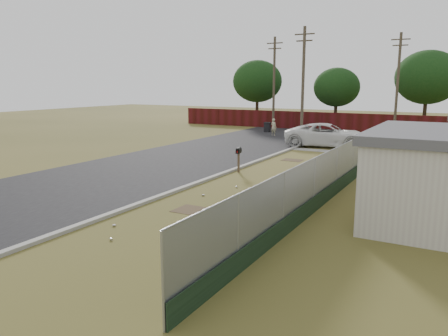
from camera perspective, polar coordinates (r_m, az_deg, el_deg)
The scene contains 12 objects.
ground at distance 20.09m, azimuth 5.74°, elevation -2.32°, with size 120.00×120.00×0.00m, color olive.
street at distance 30.13m, azimuth 0.04°, elevation 2.21°, with size 15.10×60.00×0.12m.
chainlink_fence at distance 19.91m, azimuth 15.24°, elevation -0.42°, with size 0.10×27.06×2.02m.
privacy_fence at distance 45.26m, azimuth 11.44°, elevation 6.05°, with size 30.00×0.12×1.80m, color #490F12.
utility_poles at distance 40.28m, azimuth 12.94°, elevation 10.82°, with size 12.60×8.24×9.00m.
horizon_trees at distance 42.10m, azimuth 20.06°, elevation 10.35°, with size 33.32×31.94×7.78m.
fire_hydrant at distance 12.58m, azimuth 3.95°, elevation -8.33°, with size 0.44×0.45×0.95m.
mailbox at distance 22.86m, azimuth 1.92°, elevation 2.00°, with size 0.30×0.58×1.31m.
pickup_truck at distance 33.20m, azimuth 13.38°, elevation 4.20°, with size 2.86×6.20×1.72m, color white.
pedestrian at distance 39.51m, azimuth 6.50°, elevation 5.34°, with size 0.57×0.37×1.55m, color tan.
trash_bin at distance 42.51m, azimuth 5.68°, elevation 5.35°, with size 0.70×0.69×0.94m.
scattered_litter at distance 17.38m, azimuth -0.27°, elevation -4.23°, with size 3.74×12.11×0.07m.
Camera 1 is at (7.71, -17.98, 4.59)m, focal length 35.00 mm.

